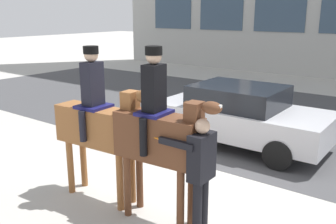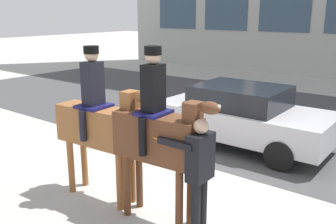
# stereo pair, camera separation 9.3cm
# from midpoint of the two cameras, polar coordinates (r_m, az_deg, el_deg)

# --- Properties ---
(ground_plane) EXTENTS (80.00, 80.00, 0.00)m
(ground_plane) POSITION_cam_midpoint_polar(r_m,az_deg,el_deg) (7.38, 2.72, -9.45)
(ground_plane) COLOR #B2AFA8
(road_surface) EXTENTS (25.73, 8.50, 0.01)m
(road_surface) POSITION_cam_midpoint_polar(r_m,az_deg,el_deg) (11.40, 16.21, -1.10)
(road_surface) COLOR #444447
(road_surface) RESTS_ON ground_plane
(mounted_horse_lead) EXTENTS (1.98, 0.65, 2.54)m
(mounted_horse_lead) POSITION_cam_midpoint_polar(r_m,az_deg,el_deg) (6.14, -10.78, -1.62)
(mounted_horse_lead) COLOR brown
(mounted_horse_lead) RESTS_ON ground_plane
(mounted_horse_companion) EXTENTS (1.72, 0.65, 2.61)m
(mounted_horse_companion) POSITION_cam_midpoint_polar(r_m,az_deg,el_deg) (5.34, -1.78, -3.33)
(mounted_horse_companion) COLOR #59331E
(mounted_horse_companion) RESTS_ON ground_plane
(pedestrian_bystander) EXTENTS (0.83, 0.43, 1.73)m
(pedestrian_bystander) POSITION_cam_midpoint_polar(r_m,az_deg,el_deg) (5.05, 4.38, -8.78)
(pedestrian_bystander) COLOR black
(pedestrian_bystander) RESTS_ON ground_plane
(street_car_near_lane) EXTENTS (3.99, 1.90, 1.42)m
(street_car_near_lane) POSITION_cam_midpoint_polar(r_m,az_deg,el_deg) (8.85, 10.70, -0.42)
(street_car_near_lane) COLOR #B7B7BC
(street_car_near_lane) RESTS_ON ground_plane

